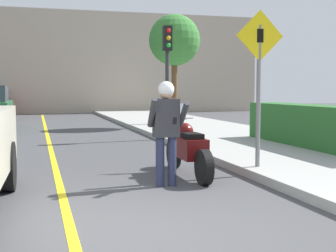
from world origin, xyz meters
The scene contains 10 objects.
ground_plane centered at (0.00, 0.00, 0.00)m, with size 80.00×80.00×0.00m, color #424244.
sidewalk_curb centered at (4.80, 4.00, 0.08)m, with size 4.40×44.00×0.15m.
road_center_line centered at (-0.60, 6.00, 0.00)m, with size 0.12×36.00×0.01m.
building_backdrop centered at (0.00, 26.00, 3.27)m, with size 28.00×1.20×6.54m.
motorcycle centered at (1.66, 3.01, 0.49)m, with size 0.62×2.32×1.28m.
person_biker centered at (1.05, 2.22, 1.02)m, with size 0.59×0.46×1.68m.
crossing_sign centered at (2.91, 2.73, 1.84)m, with size 0.91×0.08×2.80m.
traffic_light centered at (2.95, 8.94, 2.48)m, with size 0.26×0.30×3.32m.
hedge_row centered at (5.60, 5.03, 0.66)m, with size 0.90×5.41×1.01m.
street_tree centered at (4.51, 13.41, 3.50)m, with size 2.08×2.08×4.42m.
Camera 1 is at (-0.94, -4.91, 1.56)m, focal length 50.00 mm.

